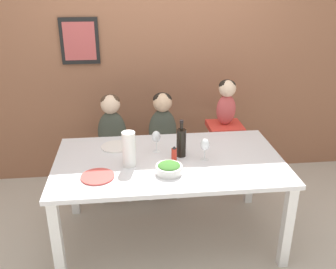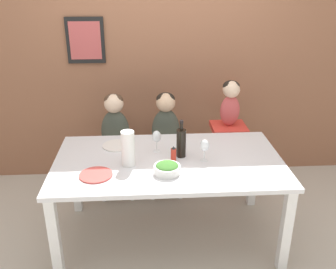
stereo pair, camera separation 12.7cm
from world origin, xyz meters
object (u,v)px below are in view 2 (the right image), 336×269
Objects in this scene: chair_right_highchair at (228,141)px; dinner_plate_front_left at (96,175)px; wine_glass_far at (157,137)px; wine_glass_near at (205,146)px; chair_far_center at (166,158)px; chair_far_left at (117,159)px; person_baby_right at (231,99)px; person_child_center at (166,120)px; dinner_plate_back_left at (117,146)px; wine_bottle at (181,142)px; paper_towel_roll at (128,148)px; salad_bowl_large at (167,168)px; person_child_left at (115,121)px.

chair_right_highchair is 2.99× the size of dinner_plate_front_left.
wine_glass_near is at bearing -27.69° from wine_glass_far.
chair_right_highchair is (0.61, 0.00, 0.16)m from chair_far_center.
chair_far_center is at bearing 59.17° from dinner_plate_front_left.
chair_far_left is 1.05× the size of person_baby_right.
person_child_center is 0.57m from wine_glass_far.
chair_far_left is 1.94× the size of dinner_plate_front_left.
person_baby_right is 1.17m from dinner_plate_back_left.
dinner_plate_back_left is (-1.05, -0.44, 0.19)m from chair_right_highchair.
dinner_plate_front_left is (-0.08, -0.93, 0.35)m from chair_far_left.
wine_bottle is 0.43m from paper_towel_roll.
person_baby_right is 0.84m from wine_glass_near.
dinner_plate_front_left is (-0.51, -0.01, -0.03)m from salad_bowl_large.
dinner_plate_back_left is at bearing 76.33° from dinner_plate_front_left.
person_baby_right is 1.23m from paper_towel_roll.
person_child_left is at bearing 101.27° from paper_towel_roll.
wine_glass_far is at bearing -55.80° from chair_far_left.
person_child_left is 0.80m from paper_towel_roll.
person_child_center is 3.04× the size of salad_bowl_large.
person_child_center is 3.29× the size of wine_glass_near.
salad_bowl_large is 0.81× the size of dinner_plate_front_left.
person_baby_right is 1.84× the size of dinner_plate_back_left.
wine_bottle reaches higher than chair_right_highchair.
chair_far_center is 2.61× the size of wine_glass_near.
dinner_plate_front_left is 1.00× the size of dinner_plate_back_left.
person_baby_right is at bearing 0.11° from chair_far_left.
person_child_center is 3.29× the size of wine_glass_far.
wine_glass_near is (0.58, 0.04, -0.01)m from paper_towel_roll.
chair_far_center is at bearing 79.31° from wine_glass_far.
wine_bottle is 1.71× the size of wine_glass_near.
dinner_plate_back_left is (-1.05, -0.44, -0.25)m from person_baby_right.
wine_glass_far reaches higher than chair_far_center.
wine_bottle is at bearing -22.75° from dinner_plate_back_left.
person_child_center is 2.45× the size of dinner_plate_front_left.
paper_towel_roll is at bearing -176.41° from wine_glass_near.
dinner_plate_front_left is (-0.08, -0.93, -0.05)m from person_child_left.
chair_far_left is 1.00× the size of chair_far_center.
chair_far_center is 0.81m from wine_bottle.
paper_towel_roll is at bearing -140.25° from chair_right_highchair.
person_child_center reaches higher than paper_towel_roll.
person_child_left is 1.92× the size of wine_bottle.
wine_glass_far is (0.38, -0.56, 0.07)m from person_child_left.
chair_far_center is 1.94× the size of dinner_plate_front_left.
person_child_left and person_child_center have the same top height.
salad_bowl_large is (-0.30, -0.18, -0.09)m from wine_glass_near.
dinner_plate_front_left is (-0.81, -0.19, -0.12)m from wine_glass_near.
wine_bottle is at bearing -82.72° from chair_far_center.
paper_towel_roll is at bearing -78.71° from chair_far_left.
chair_right_highchair reaches higher than chair_far_center.
paper_towel_roll is 0.38m from dinner_plate_back_left.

